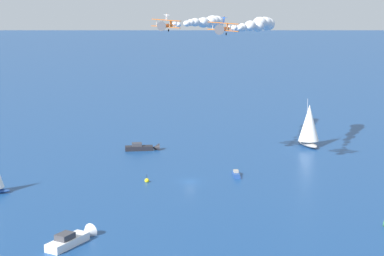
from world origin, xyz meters
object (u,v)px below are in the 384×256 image
biplane_lead (223,28)px  motorboat_far_port (73,239)px  motorboat_near_centre (144,148)px  sailboat_far_stbd (309,125)px  motorboat_offshore (236,175)px  biplane_wingman (166,25)px  wingwalker_lead (224,19)px  marker_buoy (147,181)px  wingwalker_wingman (167,16)px

biplane_lead → motorboat_far_port: bearing=115.0°
motorboat_near_centre → sailboat_far_stbd: sailboat_far_stbd is taller
motorboat_near_centre → motorboat_offshore: motorboat_near_centre is taller
motorboat_near_centre → biplane_wingman: 45.33m
wingwalker_lead → biplane_wingman: 17.41m
marker_buoy → biplane_lead: biplane_lead is taller
motorboat_near_centre → marker_buoy: (-32.16, 14.09, -0.38)m
motorboat_offshore → sailboat_far_stbd: bearing=-63.2°
marker_buoy → wingwalker_lead: bearing=-126.8°
motorboat_offshore → wingwalker_wingman: (10.96, 13.44, 38.45)m
motorboat_near_centre → motorboat_offshore: bearing=-168.8°
motorboat_far_port → motorboat_offshore: size_ratio=1.87×
biplane_wingman → sailboat_far_stbd: bearing=-81.3°
wingwalker_lead → biplane_wingman: bearing=21.7°
motorboat_offshore → wingwalker_lead: size_ratio=3.83×
motorboat_near_centre → wingwalker_wingman: wingwalker_wingman is taller
sailboat_far_stbd → wingwalker_wingman: bearing=98.8°
biplane_wingman → wingwalker_wingman: (-0.11, -0.08, 2.15)m
sailboat_far_stbd → biplane_wingman: 59.71m
sailboat_far_stbd → motorboat_near_centre: bearing=66.9°
motorboat_near_centre → biplane_lead: bearing=-179.6°
biplane_wingman → motorboat_near_centre: bearing=-12.6°
motorboat_offshore → wingwalker_wingman: bearing=50.8°
sailboat_far_stbd → wingwalker_wingman: size_ratio=9.24×
sailboat_far_stbd → wingwalker_lead: bearing=118.2°
motorboat_far_port → motorboat_offshore: bearing=-63.6°
motorboat_far_port → biplane_wingman: bearing=-45.7°
motorboat_far_port → wingwalker_lead: wingwalker_lead is taller
motorboat_near_centre → wingwalker_lead: wingwalker_lead is taller
sailboat_far_stbd → biplane_lead: (-23.78, 44.53, 29.93)m
marker_buoy → biplane_lead: bearing=-126.7°
wingwalker_lead → wingwalker_wingman: bearing=21.6°
wingwalker_wingman → sailboat_far_stbd: bearing=-81.2°
biplane_wingman → marker_buoy: bearing=123.1°
wingwalker_lead → marker_buoy: bearing=53.2°
motorboat_offshore → wingwalker_wingman: 42.18m
wingwalker_wingman → biplane_wingman: bearing=36.5°
motorboat_far_port → biplane_wingman: 62.97m
biplane_wingman → biplane_lead: bearing=-158.4°
motorboat_far_port → biplane_lead: (20.19, -43.34, 35.52)m
motorboat_offshore → marker_buoy: 22.35m
biplane_wingman → motorboat_offshore: bearing=-129.3°
motorboat_near_centre → biplane_lead: (-42.89, -0.32, 35.61)m
sailboat_far_stbd → wingwalker_wingman: wingwalker_wingman is taller
motorboat_offshore → wingwalker_wingman: wingwalker_wingman is taller
motorboat_offshore → biplane_wingman: biplane_wingman is taller
marker_buoy → biplane_wingman: (5.26, -8.07, 36.36)m
motorboat_near_centre → marker_buoy: motorboat_near_centre is taller
motorboat_offshore → wingwalker_wingman: size_ratio=3.83×
motorboat_near_centre → motorboat_offshore: 38.70m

